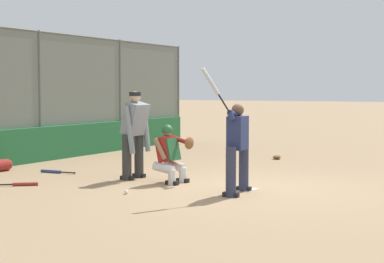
% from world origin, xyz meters
% --- Properties ---
extents(ground_plane, '(160.00, 160.00, 0.00)m').
position_xyz_m(ground_plane, '(0.00, 0.00, 0.00)').
color(ground_plane, '#9E7F5B').
extents(home_plate_marker, '(0.43, 0.43, 0.01)m').
position_xyz_m(home_plate_marker, '(0.00, 0.00, 0.01)').
color(home_plate_marker, white).
rests_on(home_plate_marker, ground_plane).
extents(batter_at_plate, '(1.09, 0.61, 2.22)m').
position_xyz_m(batter_at_plate, '(0.51, 0.10, 0.87)').
color(batter_at_plate, '#2D334C').
rests_on(batter_at_plate, ground_plane).
extents(catcher_behind_plate, '(0.61, 0.72, 1.15)m').
position_xyz_m(catcher_behind_plate, '(-0.06, -1.59, 0.60)').
color(catcher_behind_plate, silver).
rests_on(catcher_behind_plate, ground_plane).
extents(umpire_home, '(0.73, 0.46, 1.80)m').
position_xyz_m(umpire_home, '(-0.22, -2.55, 0.97)').
color(umpire_home, '#333333').
rests_on(umpire_home, ground_plane).
extents(spare_bat_by_padding, '(0.87, 0.38, 0.07)m').
position_xyz_m(spare_bat_by_padding, '(-3.97, -5.32, 0.03)').
color(spare_bat_by_padding, black).
rests_on(spare_bat_by_padding, ground_plane).
extents(spare_bat_third_base_side, '(0.55, 0.68, 0.07)m').
position_xyz_m(spare_bat_third_base_side, '(1.64, -3.90, 0.03)').
color(spare_bat_third_base_side, black).
rests_on(spare_bat_third_base_side, ground_plane).
extents(spare_bat_first_base_side, '(0.12, 0.91, 0.07)m').
position_xyz_m(spare_bat_first_base_side, '(-0.10, -4.62, 0.03)').
color(spare_bat_first_base_side, black).
rests_on(spare_bat_first_base_side, ground_plane).
extents(fielding_glove_on_dirt, '(0.30, 0.22, 0.11)m').
position_xyz_m(fielding_glove_on_dirt, '(-5.08, -1.32, 0.05)').
color(fielding_glove_on_dirt, brown).
rests_on(fielding_glove_on_dirt, ground_plane).
extents(baseball_loose, '(0.07, 0.07, 0.07)m').
position_xyz_m(baseball_loose, '(1.46, -1.61, 0.04)').
color(baseball_loose, white).
rests_on(baseball_loose, ground_plane).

